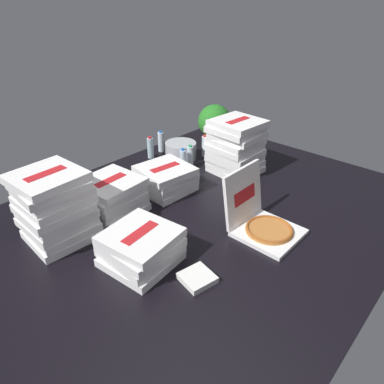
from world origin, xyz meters
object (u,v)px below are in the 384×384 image
at_px(potted_plant, 214,125).
at_px(pizza_stack_left_mid, 111,196).
at_px(pizza_stack_left_far, 166,178).
at_px(water_bottle_3, 161,142).
at_px(ice_bucket, 181,151).
at_px(pizza_stack_right_far, 55,207).
at_px(water_bottle_4, 205,146).
at_px(water_bottle_2, 150,148).
at_px(napkin_pile, 197,278).
at_px(water_bottle_0, 183,160).
at_px(water_bottle_1, 190,157).
at_px(open_pizza_box, 261,220).
at_px(pizza_stack_left_near, 236,146).
at_px(pizza_stack_center_near, 141,247).

bearing_deg(potted_plant, pizza_stack_left_mid, -171.91).
bearing_deg(pizza_stack_left_far, water_bottle_3, 49.39).
bearing_deg(pizza_stack_left_far, ice_bucket, 32.68).
distance_m(pizza_stack_right_far, water_bottle_4, 1.63).
relative_size(water_bottle_2, napkin_pile, 1.24).
bearing_deg(napkin_pile, ice_bucket, 47.14).
height_order(water_bottle_0, potted_plant, potted_plant).
xyz_separation_m(pizza_stack_right_far, water_bottle_3, (1.41, 0.55, -0.13)).
bearing_deg(ice_bucket, pizza_stack_left_far, -147.32).
height_order(pizza_stack_right_far, potted_plant, pizza_stack_right_far).
bearing_deg(water_bottle_2, water_bottle_3, 13.06).
relative_size(water_bottle_1, water_bottle_2, 1.00).
bearing_deg(water_bottle_0, open_pizza_box, -107.12).
bearing_deg(ice_bucket, water_bottle_4, -28.80).
height_order(pizza_stack_left_near, pizza_stack_right_far, same).
bearing_deg(pizza_stack_left_near, pizza_stack_left_far, 162.80).
xyz_separation_m(pizza_stack_left_near, water_bottle_1, (-0.20, 0.35, -0.13)).
xyz_separation_m(open_pizza_box, water_bottle_0, (0.31, 1.00, 0.01)).
height_order(pizza_stack_right_far, ice_bucket, pizza_stack_right_far).
height_order(pizza_stack_right_far, water_bottle_3, pizza_stack_right_far).
xyz_separation_m(pizza_stack_center_near, water_bottle_4, (1.42, 0.72, -0.00)).
height_order(pizza_stack_center_near, water_bottle_4, same).
bearing_deg(open_pizza_box, potted_plant, 51.90).
relative_size(water_bottle_3, water_bottle_4, 1.00).
xyz_separation_m(pizza_stack_center_near, water_bottle_1, (1.14, 0.66, -0.00)).
relative_size(pizza_stack_left_near, water_bottle_4, 2.23).
bearing_deg(ice_bucket, open_pizza_box, -111.77).
relative_size(water_bottle_1, napkin_pile, 1.24).
distance_m(open_pizza_box, pizza_stack_left_far, 0.86).
xyz_separation_m(pizza_stack_center_near, water_bottle_2, (1.03, 1.08, -0.00)).
bearing_deg(open_pizza_box, water_bottle_0, 72.88).
bearing_deg(water_bottle_1, pizza_stack_left_far, -161.88).
relative_size(open_pizza_box, pizza_stack_left_near, 0.96).
bearing_deg(pizza_stack_left_near, water_bottle_0, 131.20).
relative_size(open_pizza_box, pizza_stack_center_near, 1.05).
distance_m(pizza_stack_left_far, water_bottle_2, 0.66).
distance_m(pizza_stack_left_near, pizza_stack_center_near, 1.38).
height_order(pizza_stack_left_near, ice_bucket, pizza_stack_left_near).
xyz_separation_m(water_bottle_1, water_bottle_2, (-0.10, 0.42, 0.00)).
relative_size(pizza_stack_left_mid, napkin_pile, 2.50).
xyz_separation_m(open_pizza_box, water_bottle_4, (0.69, 1.07, 0.01)).
bearing_deg(pizza_stack_left_near, open_pizza_box, -132.75).
xyz_separation_m(pizza_stack_left_near, water_bottle_2, (-0.30, 0.77, -0.13)).
bearing_deg(ice_bucket, potted_plant, -12.00).
bearing_deg(water_bottle_3, potted_plant, -42.98).
bearing_deg(napkin_pile, pizza_stack_right_far, 108.21).
relative_size(pizza_stack_left_mid, pizza_stack_left_far, 0.99).
height_order(water_bottle_4, napkin_pile, water_bottle_4).
relative_size(water_bottle_0, water_bottle_2, 1.00).
xyz_separation_m(pizza_stack_right_far, water_bottle_0, (1.24, 0.09, -0.13)).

